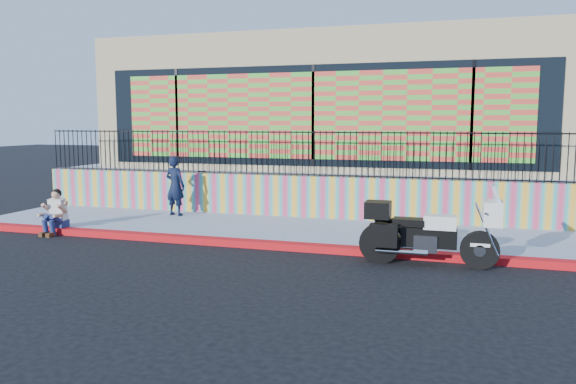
% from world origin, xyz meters
% --- Properties ---
extents(ground, '(90.00, 90.00, 0.00)m').
position_xyz_m(ground, '(0.00, 0.00, 0.00)').
color(ground, black).
rests_on(ground, ground).
extents(red_curb, '(16.00, 0.30, 0.15)m').
position_xyz_m(red_curb, '(0.00, 0.00, 0.07)').
color(red_curb, red).
rests_on(red_curb, ground).
extents(sidewalk, '(16.00, 3.00, 0.15)m').
position_xyz_m(sidewalk, '(0.00, 1.65, 0.07)').
color(sidewalk, '#969FB4').
rests_on(sidewalk, ground).
extents(mural_wall, '(16.00, 0.20, 1.10)m').
position_xyz_m(mural_wall, '(0.00, 3.25, 0.70)').
color(mural_wall, '#DE3A67').
rests_on(mural_wall, sidewalk).
extents(metal_fence, '(15.80, 0.04, 1.20)m').
position_xyz_m(metal_fence, '(0.00, 3.25, 1.85)').
color(metal_fence, black).
rests_on(metal_fence, mural_wall).
extents(elevated_platform, '(16.00, 10.00, 1.25)m').
position_xyz_m(elevated_platform, '(0.00, 8.35, 0.62)').
color(elevated_platform, '#969FB4').
rests_on(elevated_platform, ground).
extents(storefront_building, '(14.00, 8.06, 4.00)m').
position_xyz_m(storefront_building, '(0.00, 8.13, 3.25)').
color(storefront_building, tan).
rests_on(storefront_building, elevated_platform).
extents(police_motorcycle, '(2.52, 0.83, 1.57)m').
position_xyz_m(police_motorcycle, '(3.39, -0.47, 0.66)').
color(police_motorcycle, black).
rests_on(police_motorcycle, ground).
extents(police_officer, '(0.66, 0.50, 1.62)m').
position_xyz_m(police_officer, '(-3.43, 2.47, 0.96)').
color(police_officer, black).
rests_on(police_officer, sidewalk).
extents(seated_man, '(0.54, 0.71, 1.06)m').
position_xyz_m(seated_man, '(-5.29, -0.10, 0.45)').
color(seated_man, navy).
rests_on(seated_man, ground).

